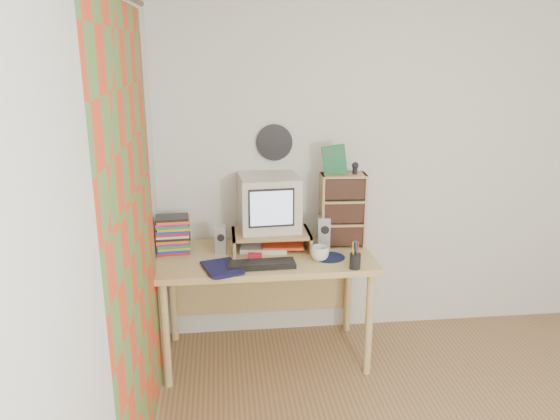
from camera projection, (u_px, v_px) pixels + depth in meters
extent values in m
plane|color=silver|center=(403.00, 165.00, 3.90)|extent=(3.50, 0.00, 3.50)
plane|color=silver|center=(104.00, 269.00, 2.05)|extent=(0.00, 3.50, 3.50)
plane|color=red|center=(135.00, 249.00, 2.54)|extent=(0.00, 2.20, 2.20)
cylinder|color=black|center=(274.00, 143.00, 3.73)|extent=(0.25, 0.02, 0.25)
cube|color=#DBC176|center=(265.00, 257.00, 3.59)|extent=(1.40, 0.70, 0.04)
cube|color=#DBC176|center=(261.00, 286.00, 4.00)|extent=(1.33, 0.02, 0.41)
cylinder|color=#DBC176|center=(166.00, 335.00, 3.35)|extent=(0.05, 0.05, 0.71)
cylinder|color=#DBC176|center=(369.00, 324.00, 3.49)|extent=(0.05, 0.05, 0.71)
cylinder|color=#DBC176|center=(173.00, 295.00, 3.90)|extent=(0.05, 0.05, 0.71)
cylinder|color=#DBC176|center=(348.00, 287.00, 4.04)|extent=(0.05, 0.05, 0.71)
cube|color=tan|center=(234.00, 242.00, 3.64)|extent=(0.02, 0.30, 0.12)
cube|color=tan|center=(308.00, 239.00, 3.69)|extent=(0.02, 0.30, 0.12)
cube|color=tan|center=(271.00, 233.00, 3.65)|extent=(0.52, 0.30, 0.02)
cube|color=beige|center=(269.00, 204.00, 3.65)|extent=(0.41, 0.41, 0.36)
cube|color=#A4A4A8|center=(221.00, 240.00, 3.57)|extent=(0.08, 0.08, 0.19)
cube|color=#A4A4A8|center=(324.00, 232.00, 3.67)|extent=(0.09, 0.09, 0.22)
cube|color=black|center=(261.00, 265.00, 3.37)|extent=(0.43, 0.15, 0.03)
cube|color=tan|center=(343.00, 210.00, 3.68)|extent=(0.31, 0.18, 0.50)
imported|color=silver|center=(320.00, 253.00, 3.47)|extent=(0.15, 0.15, 0.09)
imported|color=#0F1039|center=(206.00, 269.00, 3.28)|extent=(0.29, 0.25, 0.05)
cylinder|color=black|center=(329.00, 257.00, 3.53)|extent=(0.23, 0.23, 0.00)
cube|color=red|center=(255.00, 257.00, 3.47)|extent=(0.09, 0.06, 0.04)
cube|color=#195731|center=(334.00, 160.00, 3.57)|extent=(0.15, 0.04, 0.19)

